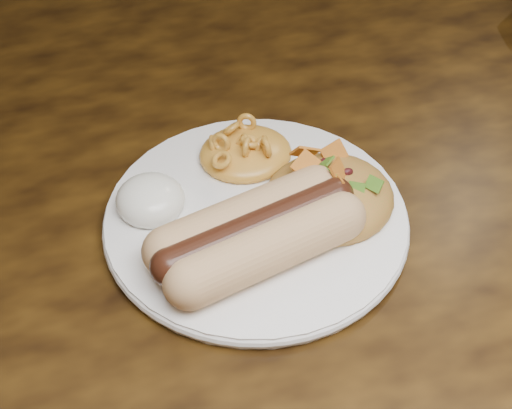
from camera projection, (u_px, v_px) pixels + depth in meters
name	position (u px, v px, depth m)	size (l,w,h in m)	color
table	(330.00, 234.00, 0.70)	(1.60, 0.90, 0.75)	#452A0B
plate	(256.00, 220.00, 0.58)	(0.22, 0.22, 0.01)	white
hotdog	(256.00, 233.00, 0.54)	(0.13, 0.09, 0.04)	tan
mac_and_cheese	(245.00, 144.00, 0.61)	(0.07, 0.07, 0.03)	gold
sour_cream	(149.00, 193.00, 0.57)	(0.05, 0.05, 0.03)	white
taco_salad	(330.00, 188.00, 0.57)	(0.10, 0.09, 0.04)	#CE482C
fork	(186.00, 264.00, 0.55)	(0.02, 0.13, 0.00)	white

